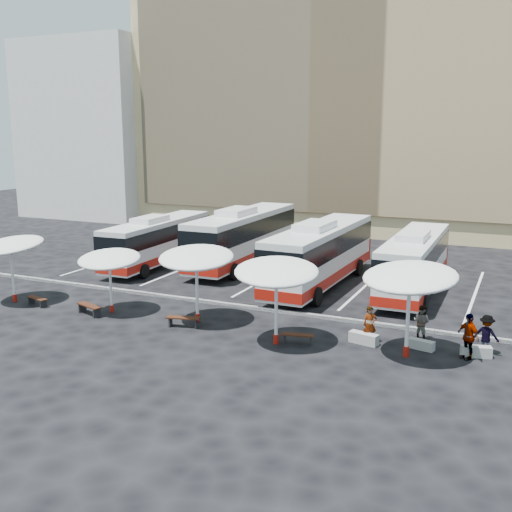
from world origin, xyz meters
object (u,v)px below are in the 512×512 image
at_px(bus_0, 158,240).
at_px(wood_bench_2, 183,319).
at_px(conc_bench_1, 421,345).
at_px(conc_bench_2, 476,352).
at_px(passenger_1, 422,322).
at_px(sunshade_2, 196,258).
at_px(wood_bench_0, 37,299).
at_px(sunshade_4, 410,277).
at_px(wood_bench_3, 298,336).
at_px(passenger_0, 370,325).
at_px(bus_3, 415,260).
at_px(sunshade_0, 10,246).
at_px(passenger_2, 468,336).
at_px(bus_2, 321,252).
at_px(bus_1, 243,235).
at_px(sunshade_3, 276,272).
at_px(passenger_3, 487,335).
at_px(conc_bench_0, 364,338).
at_px(sunshade_1, 109,259).
at_px(wood_bench_1, 89,307).

distance_m(bus_0, wood_bench_2, 13.57).
height_order(conc_bench_1, conc_bench_2, conc_bench_2).
relative_size(bus_0, passenger_1, 7.08).
xyz_separation_m(sunshade_2, wood_bench_0, (-8.92, -1.09, -2.78)).
xyz_separation_m(sunshade_4, wood_bench_3, (-4.48, -0.41, -2.94)).
bearing_deg(passenger_0, wood_bench_2, 165.08).
height_order(bus_3, sunshade_0, sunshade_0).
bearing_deg(conc_bench_1, wood_bench_2, -171.33).
bearing_deg(passenger_0, passenger_2, -29.11).
xyz_separation_m(bus_2, sunshade_2, (-3.09, -8.91, 1.12)).
distance_m(bus_0, sunshade_2, 13.00).
relative_size(sunshade_0, conc_bench_1, 4.01).
height_order(sunshade_2, conc_bench_2, sunshade_2).
distance_m(bus_1, sunshade_0, 15.01).
bearing_deg(sunshade_3, wood_bench_0, 179.47).
bearing_deg(passenger_0, passenger_3, -18.35).
bearing_deg(passenger_1, bus_3, -57.92).
bearing_deg(sunshade_2, wood_bench_0, -173.06).
relative_size(bus_1, passenger_1, 8.14).
bearing_deg(passenger_1, bus_2, -25.43).
height_order(bus_2, conc_bench_0, bus_2).
bearing_deg(conc_bench_2, sunshade_3, -166.33).
bearing_deg(passenger_1, conc_bench_0, 57.05).
xyz_separation_m(sunshade_2, passenger_3, (12.71, 1.17, -2.29)).
height_order(bus_0, sunshade_3, sunshade_3).
bearing_deg(bus_2, passenger_3, -37.40).
xyz_separation_m(wood_bench_2, conc_bench_1, (10.47, 1.60, -0.17)).
xyz_separation_m(wood_bench_3, conc_bench_2, (7.03, 1.54, -0.11)).
bearing_deg(passenger_1, passenger_0, 54.69).
bearing_deg(wood_bench_0, passenger_2, 3.90).
bearing_deg(sunshade_3, bus_0, 140.32).
distance_m(wood_bench_0, passenger_3, 21.75).
xyz_separation_m(bus_2, wood_bench_2, (-3.31, -9.84, -1.62)).
xyz_separation_m(passenger_0, passenger_2, (3.98, -0.26, 0.14)).
bearing_deg(sunshade_1, conc_bench_0, 3.39).
bearing_deg(sunshade_0, wood_bench_0, -2.58).
xyz_separation_m(wood_bench_3, passenger_3, (7.35, 2.01, 0.50)).
relative_size(sunshade_2, conc_bench_2, 3.66).
distance_m(bus_2, passenger_0, 9.77).
relative_size(wood_bench_1, conc_bench_1, 1.58).
height_order(sunshade_4, passenger_3, sunshade_4).
height_order(bus_2, conc_bench_1, bus_2).
distance_m(wood_bench_3, passenger_2, 6.84).
distance_m(sunshade_1, conc_bench_2, 17.30).
relative_size(bus_1, sunshade_2, 2.88).
relative_size(bus_2, wood_bench_3, 8.55).
relative_size(sunshade_4, passenger_3, 2.82).
xyz_separation_m(bus_3, passenger_2, (3.77, -9.44, -0.87)).
height_order(sunshade_1, sunshade_2, sunshade_2).
bearing_deg(wood_bench_1, wood_bench_3, 1.99).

